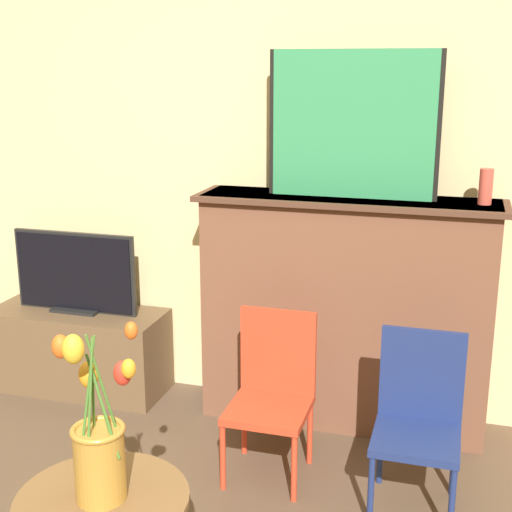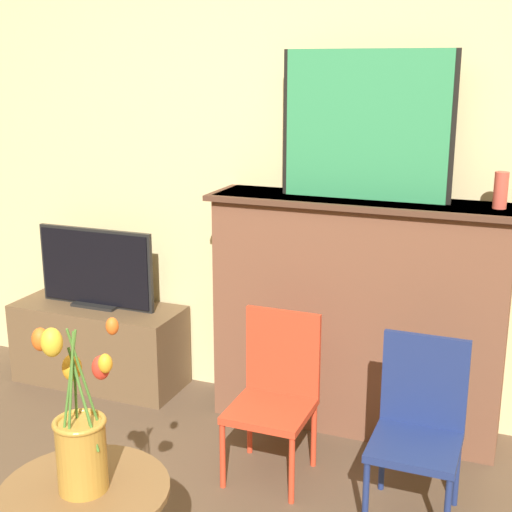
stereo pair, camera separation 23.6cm
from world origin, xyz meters
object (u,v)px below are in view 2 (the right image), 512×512
at_px(tv_monitor, 96,269).
at_px(chair_red, 276,388).
at_px(chair_blue, 419,421).
at_px(vase_tulips, 80,436).
at_px(painting, 366,126).

height_order(tv_monitor, chair_red, tv_monitor).
distance_m(chair_blue, vase_tulips, 1.28).
height_order(tv_monitor, vase_tulips, vase_tulips).
bearing_deg(chair_blue, chair_red, 173.76).
bearing_deg(chair_red, painting, 67.20).
distance_m(painting, chair_red, 1.19).
xyz_separation_m(painting, chair_blue, (0.38, -0.58, -1.04)).
bearing_deg(tv_monitor, chair_blue, -16.74).
height_order(painting, tv_monitor, painting).
height_order(chair_blue, vase_tulips, vase_tulips).
distance_m(painting, chair_blue, 1.25).
bearing_deg(painting, vase_tulips, -107.74).
bearing_deg(painting, chair_blue, -56.81).
distance_m(painting, vase_tulips, 1.77).
bearing_deg(chair_blue, vase_tulips, -133.31).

